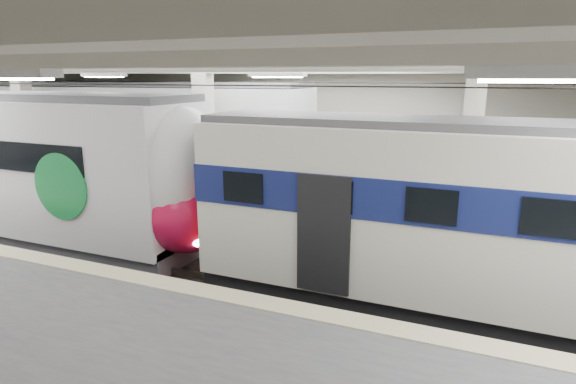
% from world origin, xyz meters
% --- Properties ---
extents(station_hall, '(36.00, 24.00, 5.75)m').
position_xyz_m(station_hall, '(0.00, -1.74, 3.24)').
color(station_hall, black).
rests_on(station_hall, ground).
extents(modern_emu, '(13.80, 2.85, 4.45)m').
position_xyz_m(modern_emu, '(-6.78, -0.00, 2.19)').
color(modern_emu, white).
rests_on(modern_emu, ground).
extents(older_rer, '(12.21, 2.70, 4.09)m').
position_xyz_m(older_rer, '(5.49, 0.00, 2.14)').
color(older_rer, white).
rests_on(older_rer, ground).
extents(far_train, '(14.82, 3.29, 4.68)m').
position_xyz_m(far_train, '(-8.00, 5.50, 2.42)').
color(far_train, white).
rests_on(far_train, ground).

